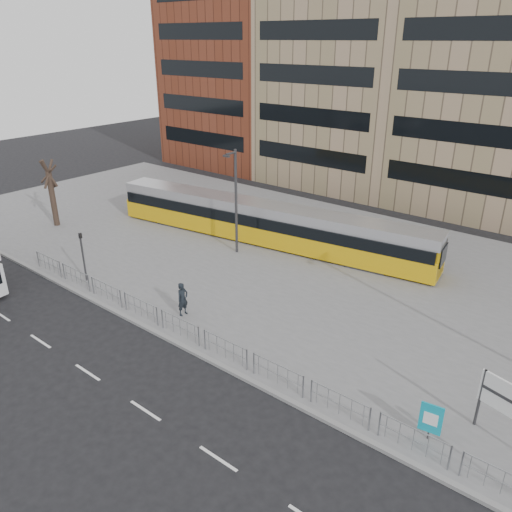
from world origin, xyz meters
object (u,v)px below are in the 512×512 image
Objects in this scene: traffic_light_west at (82,251)px; lamp_post_west at (235,198)px; tram at (265,223)px; station_sign at (508,402)px; ad_panel at (431,419)px; bare_tree at (46,157)px; pedestrian at (183,299)px.

lamp_post_west reaches higher than traffic_light_west.
lamp_post_west is (-0.35, -2.75, 2.47)m from tram.
tram is 9.82× the size of station_sign.
ad_panel is 0.22× the size of bare_tree.
traffic_light_west is (-7.66, -0.87, 1.05)m from pedestrian.
tram is 17.29m from bare_tree.
tram reaches higher than pedestrian.
bare_tree is (-15.05, -7.55, 3.96)m from tram.
pedestrian is (-13.70, 0.62, 0.02)m from ad_panel.
tram is at bearing 16.90° from pedestrian.
traffic_light_west is 11.76m from bare_tree.
lamp_post_west reaches higher than tram.
station_sign is 34.12m from bare_tree.
lamp_post_west reaches higher than ad_panel.
traffic_light_west is 0.43× the size of bare_tree.
ad_panel is 32.33m from bare_tree.
pedestrian is 0.26× the size of bare_tree.
station_sign is 1.62× the size of ad_panel.
traffic_light_west reaches higher than pedestrian.
station_sign is 20.57m from lamp_post_west.
tram reaches higher than ad_panel.
tram is at bearing 167.97° from station_sign.
lamp_post_west is at bearing 65.81° from traffic_light_west.
pedestrian is (3.02, -10.96, -0.53)m from tram.
lamp_post_west is at bearing 18.08° from bare_tree.
ad_panel is at bearing -27.37° from lamp_post_west.
station_sign is 23.50m from traffic_light_west.
station_sign is at bearing 5.63° from traffic_light_west.
ad_panel is at bearing -91.09° from pedestrian.
lamp_post_west is at bearing -105.06° from tram.
station_sign reaches higher than pedestrian.
traffic_light_west is 10.24m from lamp_post_west.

